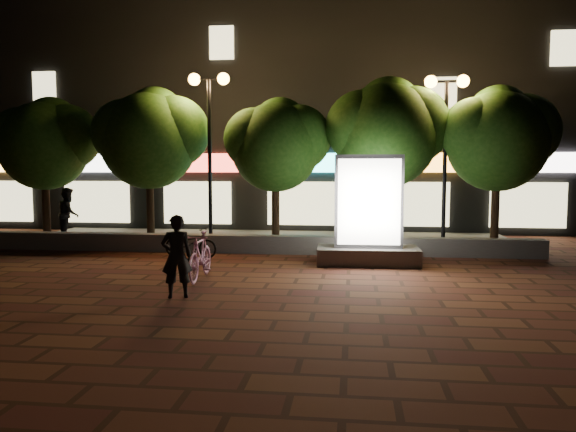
# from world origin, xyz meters

# --- Properties ---
(ground) EXTENTS (80.00, 80.00, 0.00)m
(ground) POSITION_xyz_m (0.00, 0.00, 0.00)
(ground) COLOR brown
(ground) RESTS_ON ground
(retaining_wall) EXTENTS (16.00, 0.45, 0.50)m
(retaining_wall) POSITION_xyz_m (0.00, 4.00, 0.25)
(retaining_wall) COLOR #62605B
(retaining_wall) RESTS_ON ground
(sidewalk) EXTENTS (16.00, 5.00, 0.08)m
(sidewalk) POSITION_xyz_m (0.00, 6.50, 0.04)
(sidewalk) COLOR #62605B
(sidewalk) RESTS_ON ground
(building_block) EXTENTS (28.00, 8.12, 11.30)m
(building_block) POSITION_xyz_m (-0.01, 12.99, 5.00)
(building_block) COLOR black
(building_block) RESTS_ON ground
(tree_far_left) EXTENTS (3.36, 2.80, 4.63)m
(tree_far_left) POSITION_xyz_m (-6.95, 5.46, 3.29)
(tree_far_left) COLOR black
(tree_far_left) RESTS_ON sidewalk
(tree_left) EXTENTS (3.60, 3.00, 4.89)m
(tree_left) POSITION_xyz_m (-3.45, 5.46, 3.44)
(tree_left) COLOR black
(tree_left) RESTS_ON sidewalk
(tree_mid) EXTENTS (3.24, 2.70, 4.50)m
(tree_mid) POSITION_xyz_m (0.55, 5.46, 3.22)
(tree_mid) COLOR black
(tree_mid) RESTS_ON sidewalk
(tree_right) EXTENTS (3.72, 3.10, 5.07)m
(tree_right) POSITION_xyz_m (3.86, 5.46, 3.57)
(tree_right) COLOR black
(tree_right) RESTS_ON sidewalk
(tree_far_right) EXTENTS (3.48, 2.90, 4.76)m
(tree_far_right) POSITION_xyz_m (7.05, 5.46, 3.37)
(tree_far_right) COLOR black
(tree_far_right) RESTS_ON sidewalk
(street_lamp_left) EXTENTS (1.26, 0.36, 5.18)m
(street_lamp_left) POSITION_xyz_m (-1.50, 5.20, 4.03)
(street_lamp_left) COLOR black
(street_lamp_left) RESTS_ON sidewalk
(street_lamp_right) EXTENTS (1.26, 0.36, 4.98)m
(street_lamp_right) POSITION_xyz_m (5.50, 5.20, 3.89)
(street_lamp_right) COLOR black
(street_lamp_right) RESTS_ON sidewalk
(ad_kiosk) EXTENTS (2.56, 1.33, 2.73)m
(ad_kiosk) POSITION_xyz_m (3.24, 2.60, 1.10)
(ad_kiosk) COLOR #62605B
(ad_kiosk) RESTS_ON ground
(scooter_pink) EXTENTS (0.52, 1.74, 1.04)m
(scooter_pink) POSITION_xyz_m (-0.39, 0.18, 0.52)
(scooter_pink) COLOR #D087BE
(scooter_pink) RESTS_ON ground
(rider) EXTENTS (0.66, 0.54, 1.55)m
(rider) POSITION_xyz_m (-0.37, -1.48, 0.77)
(rider) COLOR black
(rider) RESTS_ON ground
(scooter_parked) EXTENTS (1.57, 0.76, 0.79)m
(scooter_parked) POSITION_xyz_m (-1.47, 3.00, 0.40)
(scooter_parked) COLOR black
(scooter_parked) RESTS_ON ground
(pedestrian) EXTENTS (0.91, 1.01, 1.69)m
(pedestrian) POSITION_xyz_m (-6.36, 5.61, 0.93)
(pedestrian) COLOR black
(pedestrian) RESTS_ON sidewalk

